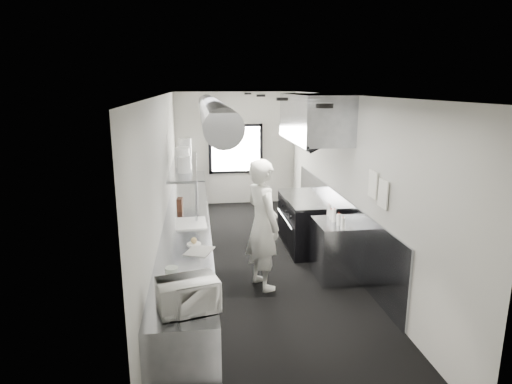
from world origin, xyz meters
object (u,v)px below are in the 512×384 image
object	(u,v)px
pass_shelf	(185,166)
cutting_board	(191,223)
far_work_table	(190,195)
plate_stack_c	(183,155)
squeeze_bottle_e	(329,210)
knife_block	(180,204)
squeeze_bottle_c	(334,216)
squeeze_bottle_b	(339,220)
plate_stack_d	(185,148)
plate_stack_a	(184,164)
range	(307,222)
small_plate	(194,244)
bottle_station	(336,250)
prep_counter	(188,252)
exhaust_hood	(314,118)
deli_tub_a	(172,272)
squeeze_bottle_a	(343,223)
line_cook	(263,224)
microwave	(188,295)
squeeze_bottle_d	(331,214)
plate_stack_b	(182,158)
deli_tub_b	(171,283)

from	to	relation	value
pass_shelf	cutting_board	bearing A→B (deg)	-86.02
far_work_table	plate_stack_c	size ratio (longest dim) A/B	3.78
cutting_board	squeeze_bottle_e	bearing A→B (deg)	3.44
knife_block	squeeze_bottle_c	world-z (taller)	knife_block
far_work_table	squeeze_bottle_b	bearing A→B (deg)	-60.67
plate_stack_d	plate_stack_a	bearing A→B (deg)	-89.28
range	small_plate	distance (m)	2.97
small_plate	bottle_station	bearing A→B (deg)	17.35
prep_counter	knife_block	bearing A→B (deg)	98.97
exhaust_hood	deli_tub_a	world-z (taller)	exhaust_hood
deli_tub_a	squeeze_bottle_a	bearing A→B (deg)	28.92
line_cook	plate_stack_a	distance (m)	1.71
exhaust_hood	plate_stack_a	bearing A→B (deg)	-167.23
deli_tub_a	knife_block	size ratio (longest dim) A/B	0.69
range	squeeze_bottle_b	xyz separation A→B (m)	(0.08, -1.54, 0.52)
microwave	plate_stack_c	bearing A→B (deg)	77.10
squeeze_bottle_d	squeeze_bottle_e	xyz separation A→B (m)	(0.02, 0.18, 0.01)
far_work_table	squeeze_bottle_d	world-z (taller)	squeeze_bottle_d
deli_tub_a	cutting_board	world-z (taller)	deli_tub_a
squeeze_bottle_b	plate_stack_c	bearing A→B (deg)	140.69
bottle_station	squeeze_bottle_b	xyz separation A→B (m)	(-0.03, -0.14, 0.54)
squeeze_bottle_d	knife_block	bearing A→B (deg)	160.99
knife_block	squeeze_bottle_b	xyz separation A→B (m)	(2.39, -1.13, -0.02)
plate_stack_b	cutting_board	bearing A→B (deg)	-83.62
squeeze_bottle_a	squeeze_bottle_e	bearing A→B (deg)	90.66
squeeze_bottle_c	pass_shelf	bearing A→B (deg)	143.93
pass_shelf	squeeze_bottle_b	xyz separation A→B (m)	(2.31, -1.84, -0.55)
plate_stack_b	squeeze_bottle_a	world-z (taller)	plate_stack_b
range	microwave	bearing A→B (deg)	-119.02
small_plate	squeeze_bottle_d	xyz separation A→B (m)	(2.13, 0.85, 0.07)
plate_stack_b	plate_stack_d	bearing A→B (deg)	88.22
microwave	small_plate	distance (m)	1.75
range	plate_stack_c	size ratio (longest dim) A/B	5.04
cutting_board	plate_stack_d	xyz separation A→B (m)	(-0.10, 2.15, 0.85)
plate_stack_d	bottle_station	bearing A→B (deg)	-45.35
range	squeeze_bottle_b	distance (m)	1.63
knife_block	prep_counter	bearing A→B (deg)	-76.15
deli_tub_a	deli_tub_b	distance (m)	0.28
plate_stack_a	plate_stack_b	xyz separation A→B (m)	(-0.05, 0.52, 0.03)
squeeze_bottle_c	squeeze_bottle_d	distance (m)	0.14
plate_stack_c	squeeze_bottle_b	world-z (taller)	plate_stack_c
plate_stack_d	pass_shelf	bearing A→B (deg)	-90.05
small_plate	knife_block	xyz separation A→B (m)	(-0.24, 1.67, 0.10)
cutting_board	prep_counter	bearing A→B (deg)	-165.59
cutting_board	deli_tub_b	bearing A→B (deg)	-94.78
far_work_table	squeeze_bottle_a	size ratio (longest dim) A/B	6.83
deli_tub_b	bottle_station	bearing A→B (deg)	38.62
range	plate_stack_b	size ratio (longest dim) A/B	4.90
bottle_station	knife_block	world-z (taller)	knife_block
range	plate_stack_d	world-z (taller)	plate_stack_d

